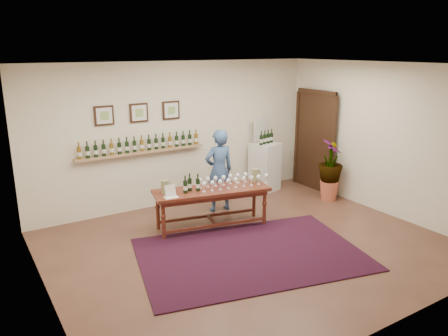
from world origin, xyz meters
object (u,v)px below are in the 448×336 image
display_pedestal (265,167)px  tasting_table (212,195)px  potted_plant (330,170)px  person (219,171)px

display_pedestal → tasting_table: bearing=-149.8°
potted_plant → person: bearing=162.9°
person → display_pedestal: bearing=-154.3°
person → potted_plant: bearing=168.4°
potted_plant → tasting_table: bearing=179.0°
potted_plant → person: 2.34m
tasting_table → potted_plant: bearing=11.0°
tasting_table → display_pedestal: display_pedestal is taller
tasting_table → display_pedestal: bearing=42.2°
display_pedestal → potted_plant: bearing=-60.1°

